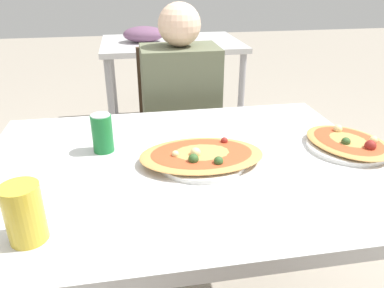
{
  "coord_description": "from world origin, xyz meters",
  "views": [
    {
      "loc": [
        -0.15,
        -1.0,
        1.28
      ],
      "look_at": [
        0.03,
        -0.0,
        0.8
      ],
      "focal_mm": 35.0,
      "sensor_mm": 36.0,
      "label": 1
    }
  ],
  "objects_px": {
    "chair_far_seated": "(178,130)",
    "pizza_second": "(349,144)",
    "dining_table": "(183,182)",
    "drink_glass": "(24,213)",
    "pizza_main": "(202,156)",
    "person_seated": "(181,108)",
    "soda_can": "(102,133)"
  },
  "relations": [
    {
      "from": "dining_table",
      "to": "drink_glass",
      "type": "height_order",
      "value": "drink_glass"
    },
    {
      "from": "dining_table",
      "to": "pizza_main",
      "type": "xyz_separation_m",
      "value": [
        0.06,
        -0.01,
        0.09
      ]
    },
    {
      "from": "soda_can",
      "to": "drink_glass",
      "type": "relative_size",
      "value": 0.93
    },
    {
      "from": "dining_table",
      "to": "pizza_second",
      "type": "relative_size",
      "value": 3.49
    },
    {
      "from": "dining_table",
      "to": "drink_glass",
      "type": "distance_m",
      "value": 0.5
    },
    {
      "from": "person_seated",
      "to": "pizza_main",
      "type": "height_order",
      "value": "person_seated"
    },
    {
      "from": "person_seated",
      "to": "soda_can",
      "type": "bearing_deg",
      "value": 58.67
    },
    {
      "from": "chair_far_seated",
      "to": "pizza_main",
      "type": "xyz_separation_m",
      "value": [
        -0.03,
        -0.8,
        0.25
      ]
    },
    {
      "from": "chair_far_seated",
      "to": "pizza_main",
      "type": "height_order",
      "value": "chair_far_seated"
    },
    {
      "from": "dining_table",
      "to": "pizza_main",
      "type": "height_order",
      "value": "pizza_main"
    },
    {
      "from": "pizza_main",
      "to": "pizza_second",
      "type": "distance_m",
      "value": 0.49
    },
    {
      "from": "soda_can",
      "to": "drink_glass",
      "type": "xyz_separation_m",
      "value": [
        -0.15,
        -0.42,
        0.01
      ]
    },
    {
      "from": "chair_far_seated",
      "to": "drink_glass",
      "type": "height_order",
      "value": "chair_far_seated"
    },
    {
      "from": "chair_far_seated",
      "to": "pizza_main",
      "type": "bearing_deg",
      "value": 87.48
    },
    {
      "from": "dining_table",
      "to": "drink_glass",
      "type": "xyz_separation_m",
      "value": [
        -0.38,
        -0.29,
        0.14
      ]
    },
    {
      "from": "dining_table",
      "to": "person_seated",
      "type": "distance_m",
      "value": 0.67
    },
    {
      "from": "pizza_main",
      "to": "pizza_second",
      "type": "relative_size",
      "value": 1.1
    },
    {
      "from": "person_seated",
      "to": "drink_glass",
      "type": "relative_size",
      "value": 8.49
    },
    {
      "from": "chair_far_seated",
      "to": "pizza_second",
      "type": "bearing_deg",
      "value": 119.94
    },
    {
      "from": "chair_far_seated",
      "to": "pizza_main",
      "type": "relative_size",
      "value": 2.38
    },
    {
      "from": "dining_table",
      "to": "person_seated",
      "type": "xyz_separation_m",
      "value": [
        0.09,
        0.67,
        0.0
      ]
    },
    {
      "from": "dining_table",
      "to": "chair_far_seated",
      "type": "relative_size",
      "value": 1.33
    },
    {
      "from": "soda_can",
      "to": "drink_glass",
      "type": "distance_m",
      "value": 0.44
    },
    {
      "from": "person_seated",
      "to": "drink_glass",
      "type": "xyz_separation_m",
      "value": [
        -0.48,
        -0.96,
        0.14
      ]
    },
    {
      "from": "person_seated",
      "to": "drink_glass",
      "type": "height_order",
      "value": "person_seated"
    },
    {
      "from": "dining_table",
      "to": "pizza_main",
      "type": "bearing_deg",
      "value": -9.53
    },
    {
      "from": "dining_table",
      "to": "person_seated",
      "type": "bearing_deg",
      "value": 82.15
    },
    {
      "from": "dining_table",
      "to": "soda_can",
      "type": "bearing_deg",
      "value": 153.22
    },
    {
      "from": "chair_far_seated",
      "to": "soda_can",
      "type": "relative_size",
      "value": 7.35
    },
    {
      "from": "chair_far_seated",
      "to": "pizza_main",
      "type": "distance_m",
      "value": 0.84
    },
    {
      "from": "pizza_main",
      "to": "drink_glass",
      "type": "bearing_deg",
      "value": -147.15
    },
    {
      "from": "drink_glass",
      "to": "pizza_second",
      "type": "xyz_separation_m",
      "value": [
        0.93,
        0.29,
        -0.05
      ]
    }
  ]
}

